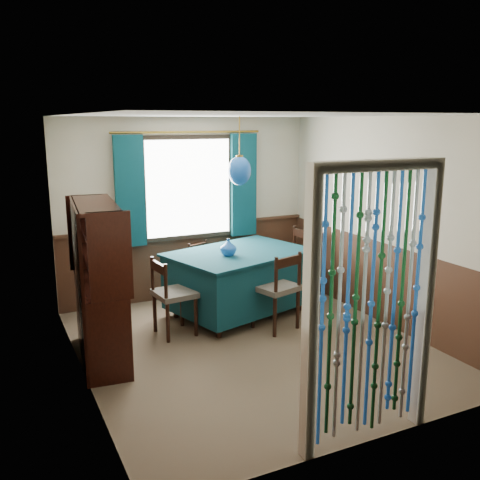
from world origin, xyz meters
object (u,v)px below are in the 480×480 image
chair_near (278,289)px  vase_sideboard (99,268)px  chair_far (205,270)px  chair_left (172,295)px  bowl_shelf (109,257)px  vase_table (228,248)px  chair_right (295,261)px  pendant_lamp (239,171)px  dining_table (239,278)px  sideboard (100,306)px

chair_near → vase_sideboard: vase_sideboard is taller
chair_far → chair_left: 1.23m
bowl_shelf → vase_table: bearing=25.4°
chair_near → vase_table: vase_table is taller
vase_table → vase_sideboard: bearing=-172.0°
chair_right → vase_table: 1.34m
chair_right → pendant_lamp: (-1.00, -0.29, 1.34)m
chair_right → pendant_lamp: size_ratio=1.17×
dining_table → chair_left: (-1.00, -0.29, 0.01)m
chair_left → chair_right: bearing=100.0°
chair_near → vase_sideboard: bearing=154.9°
chair_far → sideboard: sideboard is taller
chair_near → chair_far: chair_near is taller
dining_table → chair_near: chair_near is taller
vase_sideboard → sideboard: bearing=-104.0°
dining_table → bowl_shelf: bowl_shelf is taller
chair_near → pendant_lamp: bearing=89.1°
chair_left → bowl_shelf: (-0.82, -0.60, 0.67)m
chair_near → chair_left: chair_near is taller
chair_left → sideboard: 0.94m
chair_far → vase_table: bearing=66.4°
chair_right → vase_sideboard: (-2.83, -0.63, 0.41)m
chair_left → vase_sideboard: 0.93m
chair_near → chair_right: size_ratio=0.98×
sideboard → bowl_shelf: size_ratio=7.38×
pendant_lamp → vase_table: 0.96m
chair_near → sideboard: (-2.06, 0.08, 0.08)m
chair_near → vase_table: (-0.39, 0.55, 0.42)m
chair_far → bowl_shelf: size_ratio=3.65×
vase_table → bowl_shelf: 1.80m
pendant_lamp → chair_left: bearing=-164.0°
sideboard → vase_sideboard: sideboard is taller
dining_table → pendant_lamp: size_ratio=2.37×
dining_table → sideboard: sideboard is taller
pendant_lamp → bowl_shelf: size_ratio=3.69×
chair_left → vase_sideboard: (-0.82, -0.06, 0.43)m
pendant_lamp → vase_sideboard: pendant_lamp is taller
vase_table → dining_table: bearing=29.5°
sideboard → bowl_shelf: bearing=-72.9°
dining_table → sideboard: size_ratio=1.19×
chair_right → vase_sideboard: vase_sideboard is taller
chair_near → vase_sideboard: size_ratio=5.21×
chair_near → sideboard: 2.06m
chair_near → pendant_lamp: size_ratio=1.15×
chair_right → vase_table: bearing=96.7°
chair_near → chair_left: (-1.18, 0.38, -0.02)m
chair_left → vase_table: bearing=96.1°
pendant_lamp → vase_table: pendant_lamp is taller
dining_table → sideboard: 1.98m
sideboard → bowl_shelf: 0.66m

